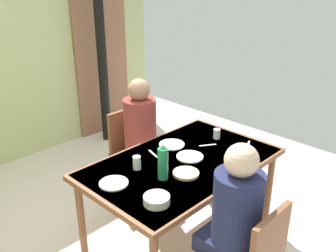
# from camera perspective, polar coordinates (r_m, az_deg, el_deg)

# --- Properties ---
(door_wooden) EXTENTS (0.80, 0.05, 2.00)m
(door_wooden) POSITION_cam_1_polar(r_m,az_deg,el_deg) (5.08, -10.10, 10.00)
(door_wooden) COLOR #916045
(door_wooden) RESTS_ON ground_plane
(stove_pipe_column) EXTENTS (0.12, 0.12, 2.73)m
(stove_pipe_column) POSITION_cam_1_polar(r_m,az_deg,el_deg) (4.69, -10.30, 13.48)
(stove_pipe_column) COLOR black
(stove_pipe_column) RESTS_ON ground_plane
(dining_table) EXTENTS (1.52, 0.94, 0.74)m
(dining_table) POSITION_cam_1_polar(r_m,az_deg,el_deg) (2.92, 2.13, -6.55)
(dining_table) COLOR brown
(dining_table) RESTS_ON ground_plane
(chair_far_diner) EXTENTS (0.40, 0.40, 0.87)m
(chair_far_diner) POSITION_cam_1_polar(r_m,az_deg,el_deg) (3.64, -5.44, -3.42)
(chair_far_diner) COLOR brown
(chair_far_diner) RESTS_ON ground_plane
(person_near_diner) EXTENTS (0.30, 0.37, 0.77)m
(person_near_diner) POSITION_cam_1_polar(r_m,az_deg,el_deg) (2.32, 10.25, -12.47)
(person_near_diner) COLOR #1E2241
(person_near_diner) RESTS_ON ground_plane
(person_far_diner) EXTENTS (0.30, 0.37, 0.77)m
(person_far_diner) POSITION_cam_1_polar(r_m,az_deg,el_deg) (3.43, -4.13, 0.11)
(person_far_diner) COLOR maroon
(person_far_diner) RESTS_ON ground_plane
(water_bottle_green_near) EXTENTS (0.07, 0.07, 0.27)m
(water_bottle_green_near) POSITION_cam_1_polar(r_m,az_deg,el_deg) (2.60, -0.79, -5.61)
(water_bottle_green_near) COLOR #22814B
(water_bottle_green_near) RESTS_ON dining_table
(serving_bowl_center) EXTENTS (0.17, 0.17, 0.05)m
(serving_bowl_center) POSITION_cam_1_polar(r_m,az_deg,el_deg) (2.39, -1.75, -11.22)
(serving_bowl_center) COLOR silver
(serving_bowl_center) RESTS_ON dining_table
(dinner_plate_near_left) EXTENTS (0.21, 0.21, 0.01)m
(dinner_plate_near_left) POSITION_cam_1_polar(r_m,az_deg,el_deg) (2.94, 3.36, -4.70)
(dinner_plate_near_left) COLOR white
(dinner_plate_near_left) RESTS_ON dining_table
(dinner_plate_near_right) EXTENTS (0.20, 0.20, 0.01)m
(dinner_plate_near_right) POSITION_cam_1_polar(r_m,az_deg,el_deg) (2.62, -8.30, -8.65)
(dinner_plate_near_right) COLOR white
(dinner_plate_near_right) RESTS_ON dining_table
(dinner_plate_far_center) EXTENTS (0.21, 0.21, 0.01)m
(dinner_plate_far_center) POSITION_cam_1_polar(r_m,az_deg,el_deg) (3.13, 0.58, -2.85)
(dinner_plate_far_center) COLOR white
(dinner_plate_far_center) RESTS_ON dining_table
(drinking_glass_by_near_diner) EXTENTS (0.06, 0.06, 0.09)m
(drinking_glass_by_near_diner) POSITION_cam_1_polar(r_m,az_deg,el_deg) (3.27, 7.48, -1.18)
(drinking_glass_by_near_diner) COLOR silver
(drinking_glass_by_near_diner) RESTS_ON dining_table
(drinking_glass_by_far_diner) EXTENTS (0.06, 0.06, 0.10)m
(drinking_glass_by_far_diner) POSITION_cam_1_polar(r_m,az_deg,el_deg) (2.76, -4.79, -5.62)
(drinking_glass_by_far_diner) COLOR silver
(drinking_glass_by_far_diner) RESTS_ON dining_table
(bread_plate_sliced) EXTENTS (0.19, 0.19, 0.02)m
(bread_plate_sliced) POSITION_cam_1_polar(r_m,az_deg,el_deg) (2.70, 2.77, -7.24)
(bread_plate_sliced) COLOR #DBB77A
(bread_plate_sliced) RESTS_ON dining_table
(cutlery_knife_near) EXTENTS (0.13, 0.09, 0.00)m
(cutlery_knife_near) POSITION_cam_1_polar(r_m,az_deg,el_deg) (3.15, 6.09, -2.93)
(cutlery_knife_near) COLOR silver
(cutlery_knife_near) RESTS_ON dining_table
(cutlery_fork_near) EXTENTS (0.14, 0.08, 0.00)m
(cutlery_fork_near) POSITION_cam_1_polar(r_m,az_deg,el_deg) (3.21, 12.16, -2.83)
(cutlery_fork_near) COLOR silver
(cutlery_fork_near) RESTS_ON dining_table
(cutlery_knife_far) EXTENTS (0.06, 0.15, 0.00)m
(cutlery_knife_far) POSITION_cam_1_polar(r_m,az_deg,el_deg) (2.99, -2.27, -4.26)
(cutlery_knife_far) COLOR silver
(cutlery_knife_far) RESTS_ON dining_table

